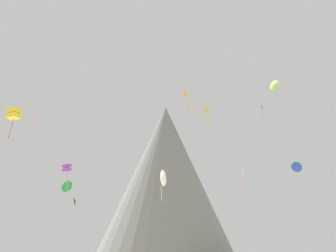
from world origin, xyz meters
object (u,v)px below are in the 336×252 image
at_px(kite_lime_high, 275,85).
at_px(kite_rainbow_mid, 244,175).
at_px(kite_blue_mid, 299,167).
at_px(kite_yellow_mid, 16,114).
at_px(rock_massif, 165,187).
at_px(kite_teal_low, 147,231).
at_px(kite_black_low, 77,201).
at_px(kite_magenta_high, 264,109).
at_px(kite_pink_high, 37,113).
at_px(kite_orange_high, 188,94).
at_px(kite_white_mid, 164,178).
at_px(kite_gold_mid, 209,112).
at_px(kite_violet_mid, 69,168).
at_px(kite_green_mid, 69,187).

bearing_deg(kite_lime_high, kite_rainbow_mid, 174.86).
xyz_separation_m(kite_blue_mid, kite_yellow_mid, (-45.78, -24.35, 2.45)).
height_order(rock_massif, kite_teal_low, rock_massif).
xyz_separation_m(kite_teal_low, kite_black_low, (-11.00, -0.15, 4.45)).
distance_m(kite_magenta_high, kite_pink_high, 46.62).
height_order(kite_orange_high, kite_yellow_mid, kite_orange_high).
bearing_deg(kite_rainbow_mid, kite_black_low, -45.38).
relative_size(rock_massif, kite_black_low, 43.04).
distance_m(kite_magenta_high, kite_teal_low, 39.75).
height_order(kite_lime_high, kite_white_mid, kite_lime_high).
height_order(rock_massif, kite_rainbow_mid, rock_massif).
bearing_deg(kite_black_low, kite_yellow_mid, 144.42).
relative_size(kite_gold_mid, kite_pink_high, 0.67).
bearing_deg(kite_blue_mid, kite_black_low, -159.05).
xyz_separation_m(kite_blue_mid, kite_violet_mid, (-40.22, -15.87, -3.38)).
xyz_separation_m(kite_yellow_mid, kite_violet_mid, (5.57, 8.48, -5.83)).
bearing_deg(kite_blue_mid, kite_rainbow_mid, 136.18).
distance_m(kite_lime_high, kite_white_mid, 33.70).
distance_m(rock_massif, kite_white_mid, 67.83).
bearing_deg(kite_white_mid, kite_teal_low, -144.78).
bearing_deg(rock_massif, kite_green_mid, -108.32).
relative_size(kite_teal_low, kite_gold_mid, 0.32).
bearing_deg(kite_violet_mid, kite_green_mid, -31.74).
height_order(kite_yellow_mid, kite_magenta_high, kite_magenta_high).
bearing_deg(kite_pink_high, kite_violet_mid, -144.74).
relative_size(kite_green_mid, kite_white_mid, 0.51).
bearing_deg(kite_yellow_mid, kite_magenta_high, 138.00).
bearing_deg(kite_lime_high, kite_pink_high, -110.58).
relative_size(kite_lime_high, kite_pink_high, 0.47).
xyz_separation_m(kite_orange_high, kite_pink_high, (-26.72, -12.35, -8.43)).
relative_size(kite_orange_high, kite_lime_high, 2.17).
xyz_separation_m(kite_orange_high, kite_gold_mid, (2.40, -17.56, -9.97)).
relative_size(kite_magenta_high, kite_pink_high, 0.67).
bearing_deg(kite_gold_mid, kite_violet_mid, 174.47).
distance_m(kite_orange_high, kite_white_mid, 26.25).
bearing_deg(kite_violet_mid, kite_pink_high, 10.17).
relative_size(kite_orange_high, kite_teal_low, 4.67).
height_order(kite_magenta_high, kite_black_low, kite_magenta_high).
distance_m(kite_green_mid, kite_violet_mid, 16.18).
height_order(kite_violet_mid, kite_rainbow_mid, kite_rainbow_mid).
distance_m(kite_yellow_mid, kite_rainbow_mid, 50.17).
bearing_deg(kite_black_low, kite_gold_mid, -106.04).
bearing_deg(kite_yellow_mid, kite_blue_mid, 130.07).
bearing_deg(kite_rainbow_mid, kite_magenta_high, 56.64).
relative_size(rock_massif, kite_pink_high, 11.69).
height_order(kite_teal_low, kite_rainbow_mid, kite_rainbow_mid).
height_order(kite_gold_mid, kite_rainbow_mid, kite_gold_mid).
bearing_deg(kite_gold_mid, kite_pink_high, 164.29).
xyz_separation_m(kite_magenta_high, kite_rainbow_mid, (-4.22, 3.85, -13.72)).
xyz_separation_m(kite_yellow_mid, kite_gold_mid, (27.16, 8.50, 3.27)).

